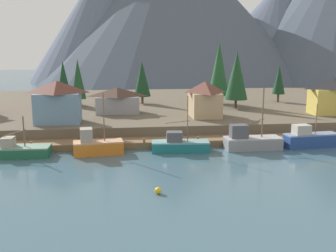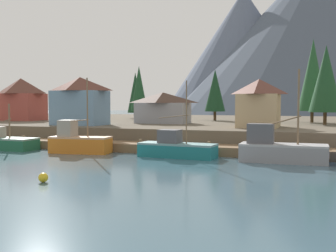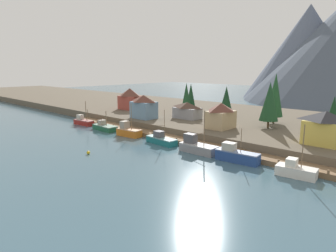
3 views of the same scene
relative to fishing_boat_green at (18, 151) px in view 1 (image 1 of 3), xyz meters
name	(u,v)px [view 1 (image 1 of 3)]	position (x,y,z in m)	size (l,w,h in m)	color
ground_plane	(158,126)	(21.31, 21.84, -1.37)	(400.00, 400.00, 1.00)	#3D5B6B
dock	(170,142)	(21.31, 3.83, -0.37)	(80.00, 4.00, 1.60)	brown
shoreline_bank	(153,108)	(21.31, 33.84, 0.38)	(400.00, 56.00, 2.50)	brown
mountain_west_peak	(103,22)	(7.68, 130.77, 24.80)	(66.95, 66.95, 51.36)	slate
mountain_central_peak	(173,6)	(39.61, 135.40, 32.61)	(126.89, 126.89, 66.96)	#475160
mountain_east_peak	(278,30)	(91.49, 135.68, 22.04)	(83.77, 83.77, 45.83)	slate
fishing_boat_green	(18,151)	(0.00, 0.00, 0.00)	(8.29, 3.37, 5.61)	#1E5B3D
fishing_boat_orange	(97,146)	(10.54, -0.01, 0.38)	(7.05, 3.37, 8.55)	#CC6B1E
fishing_boat_teal	(179,145)	(22.26, 0.10, 0.10)	(8.36, 3.22, 8.03)	#196B70
fishing_boat_grey	(251,141)	(32.81, 0.13, 0.33)	(8.21, 3.11, 8.94)	gray
fishing_boat_blue	(310,139)	(41.98, 0.15, 0.39)	(8.37, 3.09, 6.49)	navy
house_grey	(117,100)	(13.48, 19.92, 4.09)	(8.36, 4.69, 4.82)	gray
house_yellow	(332,96)	(52.86, 14.05, 5.06)	(8.00, 4.38, 6.72)	gold
house_tan	(205,99)	(28.98, 14.30, 4.86)	(5.32, 6.90, 6.32)	tan
house_blue	(58,101)	(3.87, 11.35, 5.15)	(7.56, 5.25, 6.90)	#6689A8
conifer_near_left	(279,80)	(49.65, 31.10, 6.65)	(2.85, 2.85, 8.28)	#4C3823
conifer_near_right	(78,79)	(5.53, 28.95, 7.40)	(3.05, 3.05, 9.88)	#4C3823
conifer_mid_left	(63,79)	(1.62, 36.11, 6.83)	(3.19, 3.19, 9.29)	#4C3823
conifer_mid_right	(237,75)	(37.30, 22.92, 8.28)	(4.61, 4.61, 11.47)	#4C3823
conifer_back_left	(142,79)	(18.92, 32.28, 7.01)	(3.70, 3.70, 9.17)	#4C3823
conifer_back_right	(219,69)	(35.47, 30.01, 9.26)	(4.55, 4.55, 13.42)	#4C3823
channel_buoy	(158,191)	(17.54, -16.22, -0.52)	(0.70, 0.70, 0.70)	gold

